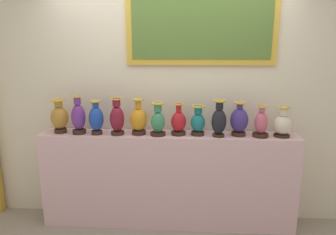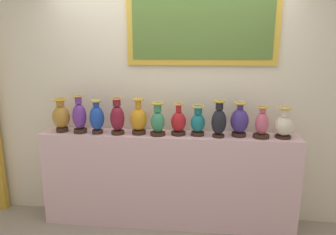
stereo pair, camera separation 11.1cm
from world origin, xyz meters
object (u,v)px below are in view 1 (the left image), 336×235
(vase_teal, at_px, (198,122))
(vase_jade, at_px, (158,121))
(vase_rose, at_px, (261,124))
(vase_amber, at_px, (139,120))
(vase_ochre, at_px, (60,117))
(vase_burgundy, at_px, (117,118))
(vase_ivory, at_px, (283,125))
(vase_violet, at_px, (78,117))
(vase_sapphire, at_px, (96,118))
(vase_crimson, at_px, (179,122))
(vase_onyx, at_px, (219,120))
(vase_indigo, at_px, (239,120))

(vase_teal, bearing_deg, vase_jade, -175.05)
(vase_teal, height_order, vase_rose, vase_rose)
(vase_jade, relative_size, vase_teal, 1.10)
(vase_amber, bearing_deg, vase_ochre, 179.66)
(vase_amber, distance_m, vase_jade, 0.20)
(vase_burgundy, xyz_separation_m, vase_ivory, (1.67, 0.03, -0.05))
(vase_ochre, relative_size, vase_violet, 0.90)
(vase_ochre, distance_m, vase_rose, 2.07)
(vase_violet, height_order, vase_jade, vase_violet)
(vase_amber, distance_m, vase_ivory, 1.45)
(vase_ochre, relative_size, vase_sapphire, 1.00)
(vase_ochre, height_order, vase_teal, vase_ochre)
(vase_crimson, distance_m, vase_rose, 0.83)
(vase_sapphire, xyz_separation_m, vase_amber, (0.43, 0.02, -0.01))
(vase_ochre, relative_size, vase_ivory, 1.16)
(vase_ochre, xyz_separation_m, vase_sapphire, (0.40, -0.03, -0.00))
(vase_teal, distance_m, vase_onyx, 0.21)
(vase_sapphire, height_order, vase_crimson, vase_sapphire)
(vase_amber, relative_size, vase_crimson, 1.14)
(vase_burgundy, bearing_deg, vase_rose, 0.55)
(vase_violet, height_order, vase_teal, vase_violet)
(vase_sapphire, xyz_separation_m, vase_ivory, (1.89, 0.03, -0.04))
(vase_sapphire, bearing_deg, vase_burgundy, -0.54)
(vase_ochre, height_order, vase_sapphire, same)
(vase_ochre, xyz_separation_m, vase_indigo, (1.86, 0.01, -0.01))
(vase_violet, bearing_deg, vase_rose, 0.14)
(vase_ochre, bearing_deg, vase_teal, 0.27)
(vase_sapphire, distance_m, vase_jade, 0.64)
(vase_crimson, bearing_deg, vase_jade, -170.86)
(vase_violet, relative_size, vase_amber, 1.06)
(vase_ochre, distance_m, vase_crimson, 1.24)
(vase_jade, relative_size, vase_onyx, 0.91)
(vase_sapphire, bearing_deg, vase_ivory, 0.87)
(vase_teal, xyz_separation_m, vase_indigo, (0.42, 0.01, 0.02))
(vase_amber, xyz_separation_m, vase_indigo, (1.02, 0.02, 0.00))
(vase_jade, relative_size, vase_rose, 1.08)
(vase_crimson, xyz_separation_m, vase_onyx, (0.40, -0.04, 0.03))
(vase_teal, height_order, vase_ivory, same)
(vase_jade, relative_size, vase_ivory, 1.11)
(vase_amber, height_order, vase_indigo, vase_amber)
(vase_onyx, bearing_deg, vase_burgundy, 179.91)
(vase_rose, xyz_separation_m, vase_ivory, (0.22, 0.02, -0.01))
(vase_violet, height_order, vase_onyx, vase_violet)
(vase_crimson, bearing_deg, vase_onyx, -5.29)
(vase_teal, relative_size, vase_onyx, 0.82)
(vase_burgundy, bearing_deg, vase_ivory, 1.05)
(vase_jade, xyz_separation_m, vase_teal, (0.41, 0.04, -0.01))
(vase_jade, xyz_separation_m, vase_ivory, (1.25, 0.03, -0.02))
(vase_amber, bearing_deg, vase_violet, -178.52)
(vase_indigo, bearing_deg, vase_rose, -8.35)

